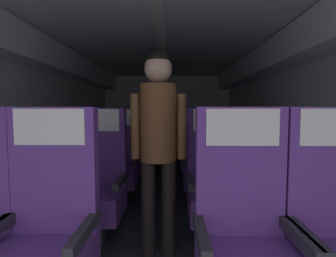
% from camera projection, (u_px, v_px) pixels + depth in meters
% --- Properties ---
extents(ground, '(3.71, 8.00, 0.02)m').
position_uv_depth(ground, '(162.00, 194.00, 3.57)').
color(ground, '#23282D').
extents(fuselage_shell, '(3.59, 7.65, 2.14)m').
position_uv_depth(fuselage_shell, '(162.00, 82.00, 3.73)').
color(fuselage_shell, silver).
rests_on(fuselage_shell, ground).
extents(seat_a_left_aisle, '(0.52, 0.50, 1.17)m').
position_uv_depth(seat_a_left_aisle, '(45.00, 236.00, 1.38)').
color(seat_a_left_aisle, '#38383D').
rests_on(seat_a_left_aisle, ground).
extents(seat_a_right_window, '(0.52, 0.50, 1.17)m').
position_uv_depth(seat_a_right_window, '(245.00, 238.00, 1.35)').
color(seat_a_right_window, '#38383D').
rests_on(seat_a_right_window, ground).
extents(seat_b_left_window, '(0.52, 0.50, 1.17)m').
position_uv_depth(seat_b_left_window, '(42.00, 185.00, 2.31)').
color(seat_b_left_window, '#38383D').
rests_on(seat_b_left_window, ground).
extents(seat_b_left_aisle, '(0.52, 0.50, 1.17)m').
position_uv_depth(seat_b_left_aisle, '(96.00, 185.00, 2.32)').
color(seat_b_left_aisle, '#38383D').
rests_on(seat_b_left_aisle, ground).
extents(seat_b_right_aisle, '(0.52, 0.50, 1.17)m').
position_uv_depth(seat_b_right_aisle, '(272.00, 186.00, 2.28)').
color(seat_b_right_aisle, '#38383D').
rests_on(seat_b_right_aisle, ground).
extents(seat_b_right_window, '(0.52, 0.50, 1.17)m').
position_uv_depth(seat_b_right_window, '(216.00, 185.00, 2.30)').
color(seat_b_right_window, '#38383D').
rests_on(seat_b_right_window, ground).
extents(seat_c_left_window, '(0.52, 0.50, 1.17)m').
position_uv_depth(seat_c_left_window, '(79.00, 163.00, 3.24)').
color(seat_c_left_window, '#38383D').
rests_on(seat_c_left_window, ground).
extents(seat_c_left_aisle, '(0.52, 0.50, 1.17)m').
position_uv_depth(seat_c_left_aisle, '(118.00, 163.00, 3.26)').
color(seat_c_left_aisle, '#38383D').
rests_on(seat_c_left_aisle, ground).
extents(seat_c_right_aisle, '(0.52, 0.50, 1.17)m').
position_uv_depth(seat_c_right_aisle, '(242.00, 164.00, 3.22)').
color(seat_c_right_aisle, '#38383D').
rests_on(seat_c_right_aisle, ground).
extents(seat_c_right_window, '(0.52, 0.50, 1.17)m').
position_uv_depth(seat_c_right_window, '(203.00, 164.00, 3.22)').
color(seat_c_right_window, '#38383D').
rests_on(seat_c_right_window, ground).
extents(seat_d_left_window, '(0.52, 0.50, 1.17)m').
position_uv_depth(seat_d_left_window, '(100.00, 151.00, 4.19)').
color(seat_d_left_window, '#38383D').
rests_on(seat_d_left_window, ground).
extents(seat_d_left_aisle, '(0.52, 0.50, 1.17)m').
position_uv_depth(seat_d_left_aisle, '(131.00, 151.00, 4.17)').
color(seat_d_left_aisle, '#38383D').
rests_on(seat_d_left_aisle, ground).
extents(seat_d_right_aisle, '(0.52, 0.50, 1.17)m').
position_uv_depth(seat_d_right_aisle, '(227.00, 152.00, 4.16)').
color(seat_d_right_aisle, '#38383D').
rests_on(seat_d_right_aisle, ground).
extents(seat_d_right_window, '(0.52, 0.50, 1.17)m').
position_uv_depth(seat_d_right_window, '(195.00, 151.00, 4.19)').
color(seat_d_right_window, '#38383D').
rests_on(seat_d_right_window, ground).
extents(seat_e_left_window, '(0.52, 0.50, 1.17)m').
position_uv_depth(seat_e_left_window, '(113.00, 144.00, 5.13)').
color(seat_e_left_window, '#38383D').
rests_on(seat_e_left_window, ground).
extents(seat_e_left_aisle, '(0.52, 0.50, 1.17)m').
position_uv_depth(seat_e_left_aisle, '(138.00, 144.00, 5.14)').
color(seat_e_left_aisle, '#38383D').
rests_on(seat_e_left_aisle, ground).
extents(seat_e_right_aisle, '(0.52, 0.50, 1.17)m').
position_uv_depth(seat_e_right_aisle, '(216.00, 144.00, 5.10)').
color(seat_e_right_aisle, '#38383D').
rests_on(seat_e_right_aisle, ground).
extents(seat_e_right_window, '(0.52, 0.50, 1.17)m').
position_uv_depth(seat_e_right_window, '(192.00, 144.00, 5.12)').
color(seat_e_right_window, '#38383D').
rests_on(seat_e_right_window, ground).
extents(flight_attendant, '(0.43, 0.28, 1.60)m').
position_uv_depth(flight_attendant, '(158.00, 131.00, 2.02)').
color(flight_attendant, black).
rests_on(flight_attendant, ground).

